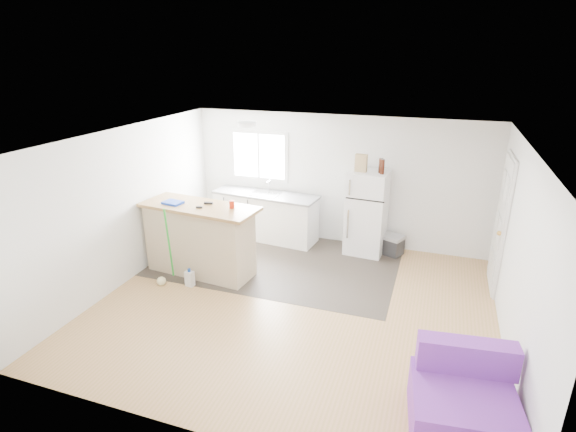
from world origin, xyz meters
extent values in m
cube|color=#AF8749|center=(0.00, 0.00, -0.01)|extent=(5.50, 5.00, 0.01)
cube|color=white|center=(0.00, 0.00, 2.40)|extent=(5.50, 5.00, 0.01)
cube|color=white|center=(0.00, 2.50, 1.20)|extent=(5.50, 0.01, 2.40)
cube|color=white|center=(0.00, -2.50, 1.20)|extent=(5.50, 0.01, 2.40)
cube|color=white|center=(-2.75, 0.00, 1.20)|extent=(0.01, 5.00, 2.40)
cube|color=white|center=(2.75, 0.00, 1.20)|extent=(0.01, 5.00, 2.40)
cube|color=#362F29|center=(-0.73, 1.25, 0.00)|extent=(4.05, 2.50, 0.00)
cube|color=white|center=(-1.55, 2.49, 1.55)|extent=(1.18, 0.04, 0.98)
cube|color=white|center=(-1.55, 2.47, 1.55)|extent=(1.05, 0.01, 0.85)
cube|color=white|center=(-1.55, 2.46, 1.55)|extent=(0.03, 0.02, 0.85)
cube|color=white|center=(2.72, 1.55, 1.01)|extent=(0.05, 0.82, 2.03)
cube|color=white|center=(2.73, 1.55, 1.02)|extent=(0.03, 0.92, 2.10)
sphere|color=gold|center=(2.67, 1.23, 1.00)|extent=(0.07, 0.07, 0.07)
cylinder|color=white|center=(-1.20, 1.20, 2.36)|extent=(0.30, 0.30, 0.07)
cube|color=white|center=(-1.30, 2.18, 0.43)|extent=(2.02, 0.78, 0.87)
cube|color=slate|center=(-1.30, 2.18, 0.89)|extent=(2.08, 0.83, 0.04)
cube|color=silver|center=(-1.30, 2.15, 0.89)|extent=(0.58, 0.46, 0.06)
cube|color=#C9B791|center=(-1.78, 0.49, 0.56)|extent=(1.78, 0.78, 1.12)
cube|color=#A98348|center=(-1.75, 0.49, 1.14)|extent=(1.96, 0.91, 0.05)
cube|color=white|center=(0.63, 2.17, 0.75)|extent=(0.71, 0.67, 1.51)
cube|color=black|center=(0.63, 1.85, 1.09)|extent=(0.66, 0.06, 0.02)
cube|color=silver|center=(0.36, 1.85, 1.28)|extent=(0.03, 0.02, 0.27)
cube|color=silver|center=(0.36, 1.85, 0.62)|extent=(0.03, 0.02, 0.53)
cube|color=#2A2A2C|center=(1.06, 2.24, 0.15)|extent=(0.54, 0.46, 0.30)
cube|color=#9A9A9C|center=(1.06, 2.24, 0.33)|extent=(0.56, 0.48, 0.06)
cube|color=purple|center=(2.22, -1.64, 0.22)|extent=(1.06, 1.01, 0.45)
cube|color=purple|center=(2.22, -1.30, 0.62)|extent=(0.97, 0.34, 0.34)
cube|color=silver|center=(-1.72, 0.00, 0.12)|extent=(0.14, 0.11, 0.25)
cylinder|color=#1848AA|center=(-1.72, 0.00, 0.27)|extent=(0.05, 0.05, 0.05)
cylinder|color=green|center=(-2.04, 0.01, 0.67)|extent=(0.18, 0.32, 1.25)
sphere|color=beige|center=(-2.16, -0.12, 0.06)|extent=(0.14, 0.14, 0.14)
cylinder|color=red|center=(-1.21, 0.54, 1.23)|extent=(0.08, 0.08, 0.12)
cube|color=#1336B8|center=(-2.19, 0.43, 1.19)|extent=(0.33, 0.27, 0.04)
cube|color=black|center=(-1.64, 0.60, 1.18)|extent=(0.15, 0.09, 0.03)
cube|color=black|center=(-1.68, 0.38, 1.18)|extent=(0.11, 0.07, 0.03)
cube|color=tan|center=(0.49, 2.10, 1.66)|extent=(0.21, 0.11, 0.30)
cylinder|color=#341309|center=(0.86, 2.05, 1.63)|extent=(0.08, 0.08, 0.25)
cylinder|color=#341309|center=(0.82, 2.12, 1.63)|extent=(0.08, 0.08, 0.25)
camera|label=1|loc=(1.75, -5.36, 3.46)|focal=28.00mm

